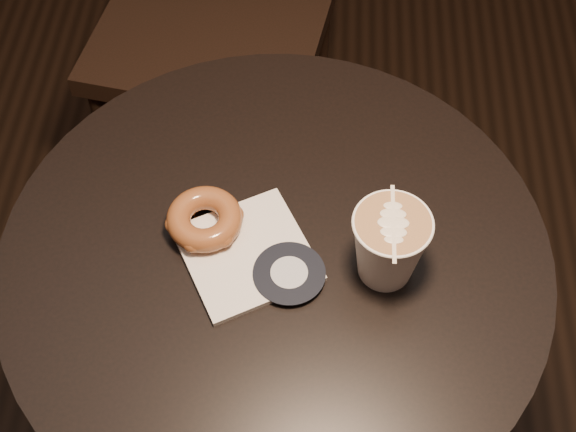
% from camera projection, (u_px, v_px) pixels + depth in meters
% --- Properties ---
extents(cafe_table, '(0.70, 0.70, 0.75)m').
position_uv_depth(cafe_table, '(277.00, 323.00, 1.17)').
color(cafe_table, black).
rests_on(cafe_table, ground).
extents(pastry_bag, '(0.20, 0.20, 0.01)m').
position_uv_depth(pastry_bag, '(247.00, 254.00, 1.00)').
color(pastry_bag, silver).
rests_on(pastry_bag, cafe_table).
extents(doughnut, '(0.10, 0.10, 0.03)m').
position_uv_depth(doughnut, '(204.00, 219.00, 1.01)').
color(doughnut, brown).
rests_on(doughnut, pastry_bag).
extents(latte_cup, '(0.09, 0.09, 0.10)m').
position_uv_depth(latte_cup, '(389.00, 247.00, 0.95)').
color(latte_cup, white).
rests_on(latte_cup, cafe_table).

